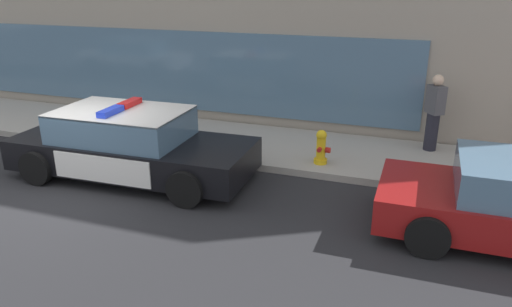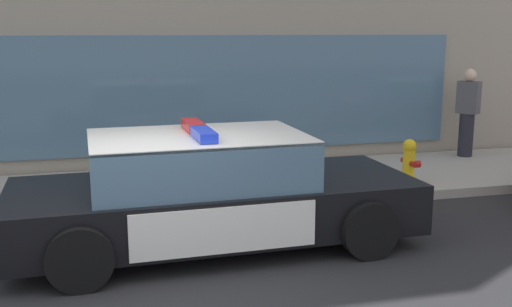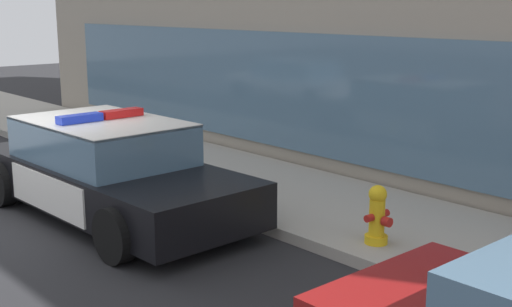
{
  "view_description": "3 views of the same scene",
  "coord_description": "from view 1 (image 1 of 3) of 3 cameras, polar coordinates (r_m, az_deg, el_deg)",
  "views": [
    {
      "loc": [
        6.31,
        -6.79,
        3.85
      ],
      "look_at": [
        3.22,
        1.79,
        0.49
      ],
      "focal_mm": 33.91,
      "sensor_mm": 36.0,
      "label": 1
    },
    {
      "loc": [
        -0.36,
        -5.97,
        2.59
      ],
      "look_at": [
        1.61,
        1.69,
        0.96
      ],
      "focal_mm": 42.08,
      "sensor_mm": 36.0,
      "label": 2
    },
    {
      "loc": [
        9.23,
        -3.64,
        2.98
      ],
      "look_at": [
        2.44,
        2.34,
        0.97
      ],
      "focal_mm": 47.32,
      "sensor_mm": 36.0,
      "label": 3
    }
  ],
  "objects": [
    {
      "name": "fire_hydrant",
      "position": [
        10.12,
        7.7,
        0.72
      ],
      "size": [
        0.34,
        0.39,
        0.73
      ],
      "color": "gold",
      "rests_on": "sidewalk"
    },
    {
      "name": "ground",
      "position": [
        10.04,
        -21.29,
        -3.79
      ],
      "size": [
        48.0,
        48.0,
        0.0
      ],
      "primitive_type": "plane",
      "color": "#262628"
    },
    {
      "name": "pedestrian_on_sidewalk",
      "position": [
        11.38,
        20.26,
        4.53
      ],
      "size": [
        0.44,
        0.48,
        1.71
      ],
      "rotation": [
        0.0,
        0.0,
        0.62
      ],
      "color": "#23232D",
      "rests_on": "sidewalk"
    },
    {
      "name": "police_cruiser",
      "position": [
        9.98,
        -14.64,
        1.03
      ],
      "size": [
        4.89,
        2.19,
        1.49
      ],
      "rotation": [
        0.0,
        0.0,
        0.03
      ],
      "color": "black",
      "rests_on": "ground"
    },
    {
      "name": "sidewalk",
      "position": [
        12.57,
        -11.41,
        2.34
      ],
      "size": [
        48.0,
        2.71,
        0.15
      ],
      "primitive_type": "cube",
      "color": "#A39E93",
      "rests_on": "ground"
    }
  ]
}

